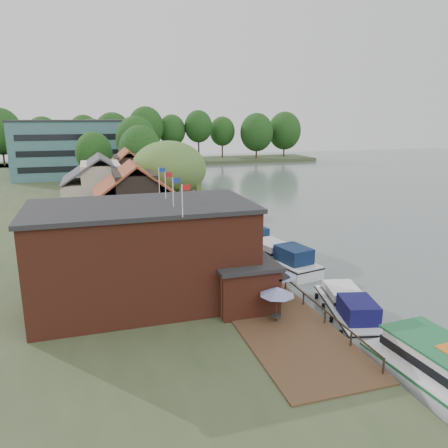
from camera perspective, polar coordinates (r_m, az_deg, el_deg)
ground at (r=39.01m, az=13.86°, el=-7.75°), size 260.00×260.00×0.00m
land_bank at (r=68.14m, az=-25.84°, el=1.00°), size 50.00×140.00×1.00m
quay_deck at (r=44.36m, az=-1.71°, el=-3.23°), size 6.00×50.00×0.10m
quay_rail at (r=45.44m, az=1.40°, el=-2.21°), size 0.20×49.00×1.00m
pub at (r=31.78m, az=-6.94°, el=-3.57°), size 20.00×11.00×7.30m
hotel_block at (r=101.15m, az=-18.89°, el=9.28°), size 25.40×12.40×12.30m
cottage_a at (r=45.94m, az=-11.55°, el=2.50°), size 8.60×7.60×8.50m
cottage_b at (r=55.60m, az=-15.69°, el=4.24°), size 9.60×8.60×8.50m
cottage_c at (r=64.70m, az=-12.39°, el=5.74°), size 7.60×7.60×8.50m
willow at (r=51.24m, az=-7.15°, el=4.95°), size 8.60×8.60×10.43m
umbrella_0 at (r=28.97m, az=6.90°, el=-10.35°), size 2.31×2.31×2.38m
umbrella_1 at (r=32.05m, az=7.49°, el=-7.92°), size 2.26×2.26×2.38m
umbrella_2 at (r=33.40m, az=3.66°, el=-6.90°), size 2.43×2.43×2.38m
umbrella_3 at (r=36.76m, az=3.28°, el=-4.91°), size 2.27×2.27×2.38m
umbrella_4 at (r=40.31m, az=-0.05°, el=-3.16°), size 2.18×2.18×2.38m
umbrella_5 at (r=43.07m, az=0.06°, el=-2.03°), size 2.45×2.45×2.38m
cruiser_0 at (r=32.56m, az=15.97°, el=-10.17°), size 5.31×10.03×2.31m
cruiser_1 at (r=42.10m, az=7.39°, el=-3.97°), size 5.48×10.93×2.56m
cruiser_2 at (r=50.16m, az=3.25°, el=-1.16°), size 4.11×9.39×2.17m
cruiser_3 at (r=59.87m, az=-1.20°, el=1.41°), size 4.53×9.76×2.26m
cruiser_4 at (r=68.14m, az=-2.17°, el=3.01°), size 5.80×10.41×2.40m
swan at (r=29.60m, az=18.21°, el=-14.92°), size 0.44×0.44×0.44m
bank_tree_0 at (r=73.36m, az=-10.80°, el=8.02°), size 7.00×7.00×11.70m
bank_tree_1 at (r=79.66m, az=-16.54°, el=7.73°), size 6.26×6.26×10.53m
bank_tree_2 at (r=87.67m, az=-11.35°, el=9.41°), size 7.72×7.72×13.13m
bank_tree_3 at (r=109.12m, az=-16.34°, el=9.49°), size 6.42×6.42×11.29m
bank_tree_4 at (r=115.15m, az=-16.71°, el=9.97°), size 8.71×8.71×12.49m
bank_tree_5 at (r=124.58m, az=-14.54°, el=10.70°), size 6.78×6.78×13.87m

